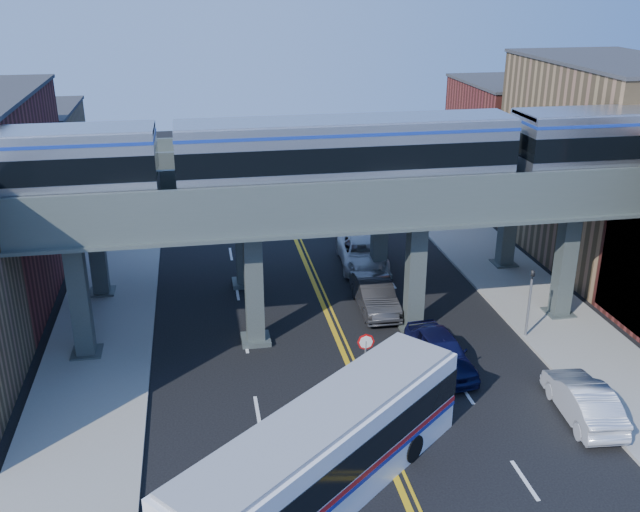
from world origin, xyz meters
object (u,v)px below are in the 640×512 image
object	(u,v)px
car_lane_a	(440,351)
car_lane_b	(375,295)
traffic_signal	(530,296)
car_lane_d	(355,226)
transit_bus	(324,455)
car_lane_c	(363,254)
stop_sign	(366,352)
transit_train	(347,153)
car_parked_curb	(583,400)

from	to	relation	value
car_lane_a	car_lane_b	xyz separation A→B (m)	(-1.42, 6.51, -0.01)
traffic_signal	car_lane_d	size ratio (longest dim) A/B	0.76
transit_bus	car_lane_d	xyz separation A→B (m)	(6.82, 25.24, -0.91)
car_lane_b	car_lane_c	bearing A→B (deg)	84.18
stop_sign	car_lane_b	xyz separation A→B (m)	(2.34, 7.52, -0.91)
transit_train	stop_sign	xyz separation A→B (m)	(-0.13, -5.00, -7.52)
car_lane_a	car_parked_curb	xyz separation A→B (m)	(4.41, -4.74, -0.06)
car_lane_c	car_lane_d	distance (m)	5.26
transit_bus	car_parked_curb	xyz separation A→B (m)	(11.17, 2.78, -0.89)
transit_bus	car_lane_d	distance (m)	26.16
traffic_signal	car_lane_c	bearing A→B (deg)	118.94
transit_train	transit_bus	distance (m)	14.14
car_lane_c	car_parked_curb	xyz separation A→B (m)	(5.08, -17.25, -0.01)
transit_bus	car_parked_curb	world-z (taller)	transit_bus
car_lane_a	transit_train	bearing A→B (deg)	128.27
transit_train	transit_bus	world-z (taller)	transit_train
transit_bus	car_lane_b	distance (m)	15.04
transit_train	traffic_signal	bearing A→B (deg)	-12.85
car_lane_a	car_lane_d	xyz separation A→B (m)	(0.05, 17.71, -0.08)
transit_train	car_lane_a	size ratio (longest dim) A/B	9.36
car_lane_b	car_parked_curb	bearing A→B (deg)	-61.37
car_lane_b	transit_train	bearing A→B (deg)	-129.97
car_lane_d	car_parked_curb	xyz separation A→B (m)	(4.35, -22.46, 0.02)
transit_bus	car_lane_d	size ratio (longest dim) A/B	2.13
transit_train	car_lane_c	size ratio (longest dim) A/B	8.11
transit_train	car_lane_c	world-z (taller)	transit_train
car_lane_a	car_lane_c	world-z (taller)	car_lane_a
traffic_signal	car_lane_b	world-z (taller)	traffic_signal
stop_sign	car_lane_a	distance (m)	4.00
transit_train	car_lane_d	distance (m)	16.55
car_lane_c	car_parked_curb	size ratio (longest dim) A/B	1.20
car_lane_b	car_lane_c	world-z (taller)	car_lane_b
transit_train	traffic_signal	size ratio (longest dim) A/B	11.58
car_lane_a	car_lane_d	distance (m)	17.71
transit_bus	car_lane_a	size ratio (longest dim) A/B	2.28
stop_sign	car_lane_a	world-z (taller)	stop_sign
car_lane_a	car_parked_curb	distance (m)	6.47
transit_bus	car_lane_c	world-z (taller)	transit_bus
transit_bus	car_lane_d	bearing A→B (deg)	34.41
traffic_signal	car_parked_curb	distance (m)	6.94
transit_train	transit_bus	bearing A→B (deg)	-105.21
transit_bus	car_lane_b	size ratio (longest dim) A/B	2.23
transit_train	car_lane_c	xyz separation A→B (m)	(2.95, 8.52, -8.46)
car_lane_a	car_parked_curb	size ratio (longest dim) A/B	1.04
stop_sign	transit_bus	bearing A→B (deg)	-114.73
traffic_signal	car_lane_d	xyz separation A→B (m)	(-5.08, 15.72, -1.51)
car_lane_c	car_lane_a	bearing A→B (deg)	-81.83
car_lane_b	car_lane_c	xyz separation A→B (m)	(0.74, 6.00, -0.04)
stop_sign	transit_train	bearing A→B (deg)	88.51
car_lane_b	transit_bus	bearing A→B (deg)	-109.57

